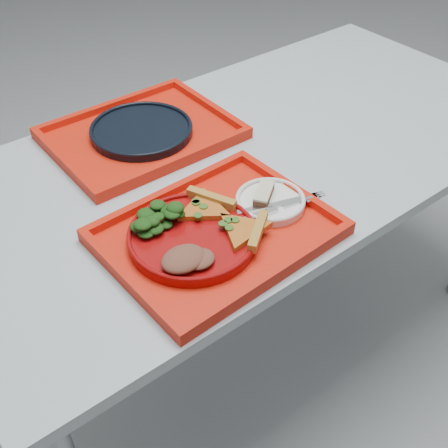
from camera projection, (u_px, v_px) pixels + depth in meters
The scene contains 14 objects.
ground at pixel (246, 334), 1.90m from camera, with size 10.00×10.00×0.00m, color #96989E.
table at pixel (252, 171), 1.46m from camera, with size 1.60×0.80×0.75m.
tray_main at pixel (217, 235), 1.16m from camera, with size 0.45×0.35×0.01m, color red.
tray_far at pixel (142, 136), 1.44m from camera, with size 0.45×0.35×0.01m, color red.
dinner_plate at pixel (192, 238), 1.13m from camera, with size 0.26×0.26×0.02m, color maroon.
side_plate at pixel (270, 203), 1.21m from camera, with size 0.15×0.15×0.01m, color white.
navy_plate at pixel (142, 131), 1.43m from camera, with size 0.26×0.26×0.02m, color black.
pizza_slice_a at pixel (242, 228), 1.12m from camera, with size 0.13×0.11×0.02m, color gold, non-canonical shape.
pizza_slice_b at pixel (204, 207), 1.17m from camera, with size 0.13×0.11×0.02m, color gold, non-canonical shape.
salad_heap at pixel (156, 215), 1.13m from camera, with size 0.10×0.09×0.05m, color black.
meat_portion at pixel (183, 259), 1.05m from camera, with size 0.09×0.07×0.03m, color brown.
dessert_bar at pixel (264, 194), 1.21m from camera, with size 0.08×0.07×0.02m.
knife at pixel (277, 204), 1.19m from camera, with size 0.18×0.02×0.01m, color silver.
fork at pixel (283, 207), 1.19m from camera, with size 0.18×0.02×0.01m, color silver.
Camera 1 is at (-0.79, -0.89, 1.53)m, focal length 45.00 mm.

